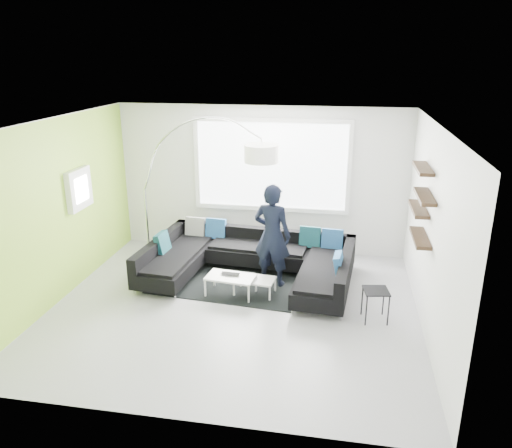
{
  "coord_description": "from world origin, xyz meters",
  "views": [
    {
      "loc": [
        1.52,
        -6.63,
        3.7
      ],
      "look_at": [
        0.19,
        0.9,
        1.07
      ],
      "focal_mm": 35.0,
      "sensor_mm": 36.0,
      "label": 1
    }
  ],
  "objects_px": {
    "coffee_table": "(243,285)",
    "person": "(272,235)",
    "laptop": "(230,275)",
    "side_table": "(375,305)",
    "arc_lamp": "(145,189)",
    "sectional_sofa": "(249,263)"
  },
  "relations": [
    {
      "from": "sectional_sofa",
      "to": "coffee_table",
      "type": "xyz_separation_m",
      "value": [
        0.0,
        -0.52,
        -0.16
      ]
    },
    {
      "from": "coffee_table",
      "to": "sectional_sofa",
      "type": "bearing_deg",
      "value": 97.17
    },
    {
      "from": "coffee_table",
      "to": "person",
      "type": "relative_size",
      "value": 0.57
    },
    {
      "from": "arc_lamp",
      "to": "side_table",
      "type": "bearing_deg",
      "value": -13.47
    },
    {
      "from": "arc_lamp",
      "to": "person",
      "type": "xyz_separation_m",
      "value": [
        2.46,
        -0.71,
        -0.48
      ]
    },
    {
      "from": "sectional_sofa",
      "to": "arc_lamp",
      "type": "xyz_separation_m",
      "value": [
        -2.05,
        0.67,
        1.03
      ]
    },
    {
      "from": "coffee_table",
      "to": "person",
      "type": "xyz_separation_m",
      "value": [
        0.4,
        0.48,
        0.7
      ]
    },
    {
      "from": "sectional_sofa",
      "to": "laptop",
      "type": "relative_size",
      "value": 11.44
    },
    {
      "from": "sectional_sofa",
      "to": "person",
      "type": "bearing_deg",
      "value": -1.02
    },
    {
      "from": "side_table",
      "to": "laptop",
      "type": "distance_m",
      "value": 2.3
    },
    {
      "from": "sectional_sofa",
      "to": "coffee_table",
      "type": "distance_m",
      "value": 0.55
    },
    {
      "from": "coffee_table",
      "to": "arc_lamp",
      "type": "distance_m",
      "value": 2.65
    },
    {
      "from": "arc_lamp",
      "to": "person",
      "type": "bearing_deg",
      "value": -7.63
    },
    {
      "from": "sectional_sofa",
      "to": "coffee_table",
      "type": "height_order",
      "value": "sectional_sofa"
    },
    {
      "from": "coffee_table",
      "to": "person",
      "type": "distance_m",
      "value": 0.94
    },
    {
      "from": "coffee_table",
      "to": "laptop",
      "type": "height_order",
      "value": "laptop"
    },
    {
      "from": "sectional_sofa",
      "to": "laptop",
      "type": "xyz_separation_m",
      "value": [
        -0.2,
        -0.56,
        0.01
      ]
    },
    {
      "from": "side_table",
      "to": "laptop",
      "type": "bearing_deg",
      "value": 169.27
    },
    {
      "from": "arc_lamp",
      "to": "person",
      "type": "distance_m",
      "value": 2.6
    },
    {
      "from": "laptop",
      "to": "side_table",
      "type": "bearing_deg",
      "value": -7.73
    },
    {
      "from": "side_table",
      "to": "person",
      "type": "distance_m",
      "value": 2.0
    },
    {
      "from": "person",
      "to": "laptop",
      "type": "height_order",
      "value": "person"
    }
  ]
}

